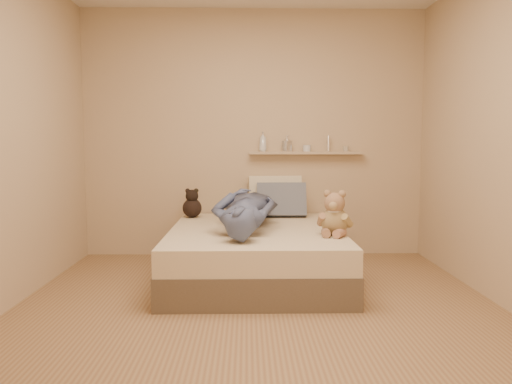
{
  "coord_description": "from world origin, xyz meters",
  "views": [
    {
      "loc": [
        -0.08,
        -3.44,
        1.2
      ],
      "look_at": [
        0.0,
        0.65,
        0.8
      ],
      "focal_mm": 35.0,
      "sensor_mm": 36.0,
      "label": 1
    }
  ],
  "objects_px": {
    "teddy_bear": "(334,217)",
    "dark_plush": "(192,205)",
    "person": "(246,208)",
    "pillow_grey": "(281,200)",
    "bed": "(255,253)",
    "wall_shelf": "(306,153)",
    "pillow_cream": "(275,196)",
    "game_console": "(243,224)"
  },
  "relations": [
    {
      "from": "teddy_bear",
      "to": "dark_plush",
      "type": "distance_m",
      "value": 1.62
    },
    {
      "from": "person",
      "to": "pillow_grey",
      "type": "bearing_deg",
      "value": -112.14
    },
    {
      "from": "bed",
      "to": "wall_shelf",
      "type": "relative_size",
      "value": 1.58
    },
    {
      "from": "bed",
      "to": "pillow_cream",
      "type": "bearing_deg",
      "value": 75.15
    },
    {
      "from": "teddy_bear",
      "to": "dark_plush",
      "type": "xyz_separation_m",
      "value": [
        -1.27,
        1.01,
        -0.03
      ]
    },
    {
      "from": "dark_plush",
      "to": "pillow_grey",
      "type": "relative_size",
      "value": 0.6
    },
    {
      "from": "bed",
      "to": "dark_plush",
      "type": "relative_size",
      "value": 6.36
    },
    {
      "from": "bed",
      "to": "pillow_grey",
      "type": "xyz_separation_m",
      "value": [
        0.28,
        0.69,
        0.4
      ]
    },
    {
      "from": "teddy_bear",
      "to": "game_console",
      "type": "bearing_deg",
      "value": -161.49
    },
    {
      "from": "person",
      "to": "pillow_cream",
      "type": "bearing_deg",
      "value": -104.72
    },
    {
      "from": "pillow_grey",
      "to": "wall_shelf",
      "type": "height_order",
      "value": "wall_shelf"
    },
    {
      "from": "game_console",
      "to": "pillow_cream",
      "type": "bearing_deg",
      "value": 77.31
    },
    {
      "from": "teddy_bear",
      "to": "pillow_grey",
      "type": "distance_m",
      "value": 1.11
    },
    {
      "from": "person",
      "to": "wall_shelf",
      "type": "relative_size",
      "value": 1.25
    },
    {
      "from": "bed",
      "to": "pillow_grey",
      "type": "height_order",
      "value": "pillow_grey"
    },
    {
      "from": "bed",
      "to": "person",
      "type": "distance_m",
      "value": 0.41
    },
    {
      "from": "dark_plush",
      "to": "person",
      "type": "bearing_deg",
      "value": -50.22
    },
    {
      "from": "teddy_bear",
      "to": "pillow_grey",
      "type": "height_order",
      "value": "teddy_bear"
    },
    {
      "from": "dark_plush",
      "to": "pillow_cream",
      "type": "relative_size",
      "value": 0.54
    },
    {
      "from": "game_console",
      "to": "wall_shelf",
      "type": "distance_m",
      "value": 1.73
    },
    {
      "from": "teddy_bear",
      "to": "person",
      "type": "xyz_separation_m",
      "value": [
        -0.72,
        0.35,
        0.03
      ]
    },
    {
      "from": "game_console",
      "to": "teddy_bear",
      "type": "relative_size",
      "value": 0.45
    },
    {
      "from": "dark_plush",
      "to": "person",
      "type": "xyz_separation_m",
      "value": [
        0.55,
        -0.66,
        0.05
      ]
    },
    {
      "from": "game_console",
      "to": "dark_plush",
      "type": "xyz_separation_m",
      "value": [
        -0.53,
        1.26,
        -0.01
      ]
    },
    {
      "from": "pillow_cream",
      "to": "pillow_grey",
      "type": "distance_m",
      "value": 0.15
    },
    {
      "from": "teddy_bear",
      "to": "person",
      "type": "bearing_deg",
      "value": 154.05
    },
    {
      "from": "teddy_bear",
      "to": "pillow_cream",
      "type": "relative_size",
      "value": 0.68
    },
    {
      "from": "game_console",
      "to": "pillow_grey",
      "type": "bearing_deg",
      "value": 73.64
    },
    {
      "from": "wall_shelf",
      "to": "bed",
      "type": "bearing_deg",
      "value": -121.18
    },
    {
      "from": "bed",
      "to": "pillow_grey",
      "type": "distance_m",
      "value": 0.84
    },
    {
      "from": "pillow_cream",
      "to": "teddy_bear",
      "type": "bearing_deg",
      "value": -70.58
    },
    {
      "from": "bed",
      "to": "game_console",
      "type": "xyz_separation_m",
      "value": [
        -0.1,
        -0.61,
        0.36
      ]
    },
    {
      "from": "bed",
      "to": "pillow_cream",
      "type": "relative_size",
      "value": 3.45
    },
    {
      "from": "bed",
      "to": "teddy_bear",
      "type": "distance_m",
      "value": 0.82
    },
    {
      "from": "pillow_cream",
      "to": "wall_shelf",
      "type": "bearing_deg",
      "value": 13.46
    },
    {
      "from": "person",
      "to": "bed",
      "type": "bearing_deg",
      "value": -170.55
    },
    {
      "from": "wall_shelf",
      "to": "game_console",
      "type": "bearing_deg",
      "value": -113.33
    },
    {
      "from": "pillow_grey",
      "to": "wall_shelf",
      "type": "distance_m",
      "value": 0.59
    },
    {
      "from": "bed",
      "to": "pillow_cream",
      "type": "xyz_separation_m",
      "value": [
        0.22,
        0.83,
        0.43
      ]
    },
    {
      "from": "pillow_cream",
      "to": "person",
      "type": "relative_size",
      "value": 0.37
    },
    {
      "from": "bed",
      "to": "game_console",
      "type": "distance_m",
      "value": 0.71
    },
    {
      "from": "teddy_bear",
      "to": "pillow_grey",
      "type": "xyz_separation_m",
      "value": [
        -0.36,
        1.05,
        0.02
      ]
    }
  ]
}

